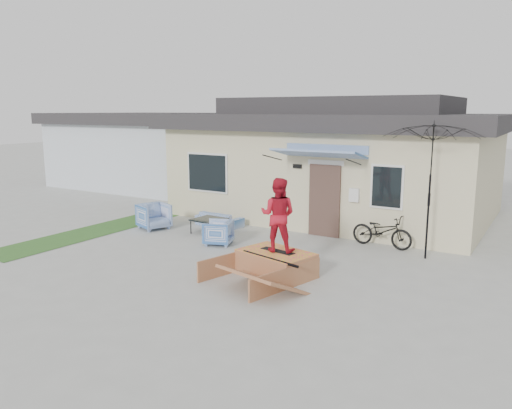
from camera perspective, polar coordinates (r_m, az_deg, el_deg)
The scene contains 13 objects.
ground at distance 11.59m, azimuth -5.96°, elevation -7.60°, with size 90.00×90.00×0.00m, color #A5A6A0.
grass_strip at distance 16.43m, azimuth -16.25°, elevation -2.49°, with size 1.40×8.00×0.01m, color #2F5D25.
house at distance 18.09m, azimuth 9.48°, elevation 5.19°, with size 10.80×8.49×4.10m.
neighbor_house at distance 25.50m, azimuth -11.28°, elevation 6.33°, with size 8.60×7.60×3.50m.
loveseat at distance 15.93m, azimuth -4.19°, elevation -1.39°, with size 1.55×0.45×0.60m, color #285EAC.
armchair_left at distance 15.80m, azimuth -11.54°, elevation -1.18°, with size 0.85×0.80×0.87m, color #285EAC.
armchair_right at distance 13.73m, azimuth -4.33°, elevation -3.06°, with size 0.72×0.67×0.74m, color #285EAC.
coffee_table at distance 15.11m, azimuth -5.37°, elevation -2.42°, with size 0.86×0.86×0.43m, color black.
bicycle at distance 13.82m, azimuth 14.16°, elevation -2.56°, with size 0.59×1.68×1.07m, color black.
patio_umbrella at distance 12.83m, azimuth 19.15°, elevation 1.69°, with size 2.47×2.31×2.20m.
skate_ramp at distance 11.23m, azimuth 2.29°, elevation -6.73°, with size 1.59×2.12×0.53m, color #9C5F3B, non-canonical shape.
skateboard at distance 11.19m, azimuth 2.48°, elevation -5.25°, with size 0.85×0.21×0.05m, color black.
skater at distance 10.99m, azimuth 2.52°, elevation -1.00°, with size 0.80×0.62×1.64m, color red.
Camera 1 is at (6.71, -8.72, 3.62)m, focal length 35.14 mm.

